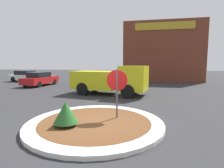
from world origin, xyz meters
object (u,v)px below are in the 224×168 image
object	(u,v)px
utility_truck	(110,80)
parked_sedan_white	(26,76)
parked_sedan_red	(40,79)
stop_sign	(117,85)

from	to	relation	value
utility_truck	parked_sedan_white	bearing A→B (deg)	158.94
parked_sedan_red	parked_sedan_white	xyz separation A→B (m)	(-4.63, 3.76, 0.00)
utility_truck	parked_sedan_white	xyz separation A→B (m)	(-13.05, 7.56, -0.41)
parked_sedan_white	stop_sign	bearing A→B (deg)	-36.87
utility_truck	parked_sedan_white	size ratio (longest dim) A/B	1.28
stop_sign	utility_truck	world-z (taller)	utility_truck
parked_sedan_white	parked_sedan_red	bearing A→B (deg)	-33.08
stop_sign	parked_sedan_red	size ratio (longest dim) A/B	0.48
utility_truck	parked_sedan_white	distance (m)	15.09
stop_sign	parked_sedan_white	size ratio (longest dim) A/B	0.46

